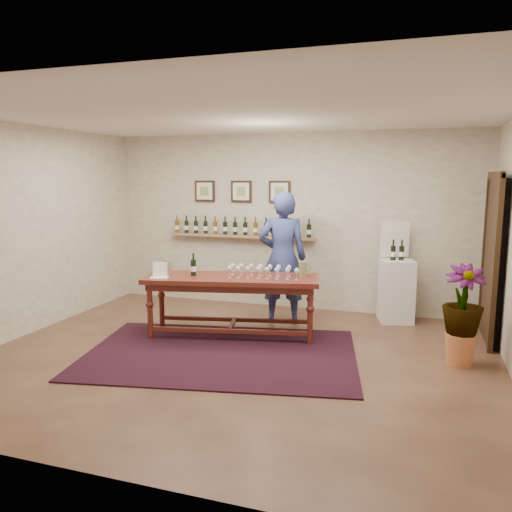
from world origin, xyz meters
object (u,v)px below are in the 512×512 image
(potted_plant, at_px, (462,315))
(person, at_px, (282,258))
(tasting_table, at_px, (232,285))
(display_pedestal, at_px, (396,291))

(potted_plant, xyz_separation_m, person, (-2.36, 1.01, 0.38))
(tasting_table, relative_size, person, 1.25)
(potted_plant, bearing_deg, tasting_table, 176.32)
(tasting_table, height_order, display_pedestal, display_pedestal)
(display_pedestal, relative_size, potted_plant, 0.93)
(tasting_table, xyz_separation_m, person, (0.47, 0.83, 0.27))
(person, bearing_deg, tasting_table, 45.71)
(display_pedestal, bearing_deg, person, -160.70)
(potted_plant, bearing_deg, display_pedestal, 116.47)
(display_pedestal, bearing_deg, tasting_table, -145.97)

